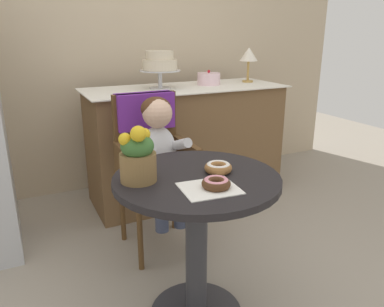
# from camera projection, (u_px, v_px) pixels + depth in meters

# --- Properties ---
(back_wall) EXTENTS (4.80, 0.10, 2.70)m
(back_wall) POSITION_uv_depth(u_px,v_px,m) (94.00, 26.00, 3.00)
(back_wall) COLOR #C1AD8E
(back_wall) RESTS_ON ground
(cafe_table) EXTENTS (0.72, 0.72, 0.72)m
(cafe_table) POSITION_uv_depth(u_px,v_px,m) (197.00, 220.00, 1.67)
(cafe_table) COLOR black
(cafe_table) RESTS_ON ground
(wicker_chair) EXTENTS (0.42, 0.45, 0.95)m
(wicker_chair) POSITION_uv_depth(u_px,v_px,m) (151.00, 146.00, 2.29)
(wicker_chair) COLOR brown
(wicker_chair) RESTS_ON ground
(seated_child) EXTENTS (0.27, 0.32, 0.73)m
(seated_child) POSITION_uv_depth(u_px,v_px,m) (160.00, 147.00, 2.15)
(seated_child) COLOR silver
(seated_child) RESTS_ON ground
(paper_napkin) EXTENTS (0.24, 0.21, 0.00)m
(paper_napkin) POSITION_uv_depth(u_px,v_px,m) (209.00, 188.00, 1.48)
(paper_napkin) COLOR white
(paper_napkin) RESTS_ON cafe_table
(donut_front) EXTENTS (0.12, 0.12, 0.04)m
(donut_front) POSITION_uv_depth(u_px,v_px,m) (218.00, 167.00, 1.64)
(donut_front) COLOR #936033
(donut_front) RESTS_ON cafe_table
(donut_mid) EXTENTS (0.12, 0.12, 0.04)m
(donut_mid) POSITION_uv_depth(u_px,v_px,m) (216.00, 183.00, 1.48)
(donut_mid) COLOR #4C2D19
(donut_mid) RESTS_ON cafe_table
(flower_vase) EXTENTS (0.15, 0.15, 0.25)m
(flower_vase) POSITION_uv_depth(u_px,v_px,m) (138.00, 156.00, 1.52)
(flower_vase) COLOR brown
(flower_vase) RESTS_ON cafe_table
(display_counter) EXTENTS (1.56, 0.62, 0.90)m
(display_counter) POSITION_uv_depth(u_px,v_px,m) (186.00, 143.00, 3.03)
(display_counter) COLOR brown
(display_counter) RESTS_ON ground
(tiered_cake_stand) EXTENTS (0.30, 0.30, 0.28)m
(tiered_cake_stand) POSITION_uv_depth(u_px,v_px,m) (160.00, 64.00, 2.75)
(tiered_cake_stand) COLOR silver
(tiered_cake_stand) RESTS_ON display_counter
(round_layer_cake) EXTENTS (0.18, 0.18, 0.12)m
(round_layer_cake) POSITION_uv_depth(u_px,v_px,m) (209.00, 79.00, 3.01)
(round_layer_cake) COLOR silver
(round_layer_cake) RESTS_ON display_counter
(table_lamp) EXTENTS (0.15, 0.15, 0.28)m
(table_lamp) POSITION_uv_depth(u_px,v_px,m) (249.00, 56.00, 3.11)
(table_lamp) COLOR #B28C47
(table_lamp) RESTS_ON display_counter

